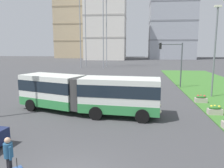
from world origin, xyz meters
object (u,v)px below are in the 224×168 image
Objects in this scene: streetlight_median at (215,48)px; apartment_tower_centre at (172,13)px; car_grey_wagon at (67,84)px; pedestrian_crossing at (9,155)px; articulated_bus at (86,93)px; traffic_light_far_right at (174,57)px; flower_planter_4 at (201,99)px; apartment_tower_westcentre at (106,18)px; flower_planter_3 at (215,110)px; apartment_tower_west at (78,10)px.

apartment_tower_centre is (8.15, 86.94, 16.28)m from streetlight_median.
car_grey_wagon is 2.58× the size of pedestrian_crossing.
traffic_light_far_right is at bearing 55.20° from articulated_bus.
articulated_bus is 11.15m from flower_planter_4.
flower_planter_4 is 0.19× the size of traffic_light_far_right.
articulated_bus is at bearing -148.81° from streetlight_median.
apartment_tower_westcentre reaches higher than pedestrian_crossing.
flower_planter_3 is at bearing 41.18° from pedestrian_crossing.
flower_planter_3 is at bearing -96.12° from apartment_tower_centre.
car_grey_wagon is at bearing -85.62° from apartment_tower_westcentre.
pedestrian_crossing is 1.58× the size of flower_planter_3.
traffic_light_far_right is 0.16× the size of apartment_tower_westcentre.
flower_planter_4 is 0.12× the size of streetlight_median.
apartment_tower_west is 50.18m from apartment_tower_centre.
car_grey_wagon is at bearing 161.32° from flower_planter_4.
streetlight_median is (1.90, 2.93, 4.80)m from flower_planter_4.
streetlight_median reaches higher than articulated_bus.
streetlight_median reaches higher than flower_planter_3.
articulated_bus reaches higher than car_grey_wagon.
streetlight_median reaches higher than car_grey_wagon.
car_grey_wagon is 0.76× the size of traffic_light_far_right.
apartment_tower_west is (-23.96, 95.36, 24.93)m from car_grey_wagon.
pedestrian_crossing is 0.18× the size of streetlight_median.
flower_planter_4 is at bearing 23.32° from articulated_bus.
car_grey_wagon is 17.34m from flower_planter_3.
traffic_light_far_right is at bearing -67.89° from apartment_tower_west.
articulated_bus is 0.23× the size of apartment_tower_west.
traffic_light_far_right is 0.12× the size of apartment_tower_west.
apartment_tower_westcentre reaches higher than traffic_light_far_right.
streetlight_median is (16.77, -2.10, 4.47)m from car_grey_wagon.
apartment_tower_westcentre reaches higher than flower_planter_4.
flower_planter_3 is at bearing -76.16° from apartment_tower_westcentre.
traffic_light_far_right reaches higher than car_grey_wagon.
pedestrian_crossing is 0.05× the size of apartment_tower_westcentre.
apartment_tower_west is (-40.73, 97.46, 20.46)m from streetlight_median.
streetlight_median is 81.16m from apartment_tower_westcentre.
articulated_bus is 9.39m from pedestrian_crossing.
pedestrian_crossing is at bearing -114.14° from traffic_light_far_right.
streetlight_median is at bearing -58.26° from traffic_light_far_right.
car_grey_wagon is (-4.69, 9.42, -0.90)m from articulated_bus.
flower_planter_3 is 0.03× the size of apartment_tower_westcentre.
flower_planter_3 is at bearing -69.57° from apartment_tower_west.
apartment_tower_centre is at bearing 82.02° from traffic_light_far_right.
articulated_bus is 10.56m from car_grey_wagon.
flower_planter_4 is (0.00, 3.88, 0.00)m from flower_planter_3.
car_grey_wagon is 17.49m from streetlight_median.
apartment_tower_west is (-27.61, 114.08, 24.68)m from pedestrian_crossing.
pedestrian_crossing is 21.60m from streetlight_median.
articulated_bus is at bearing -82.94° from apartment_tower_westcentre.
flower_planter_3 is at bearing -83.44° from traffic_light_far_right.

